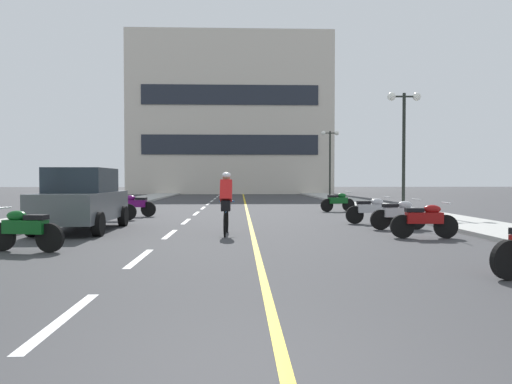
# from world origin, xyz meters

# --- Properties ---
(ground_plane) EXTENTS (140.00, 140.00, 0.00)m
(ground_plane) POSITION_xyz_m (0.00, 21.00, 0.00)
(ground_plane) COLOR #38383A
(curb_left) EXTENTS (2.40, 72.00, 0.12)m
(curb_left) POSITION_xyz_m (-7.20, 24.00, 0.06)
(curb_left) COLOR #A8A8A3
(curb_left) RESTS_ON ground
(curb_right) EXTENTS (2.40, 72.00, 0.12)m
(curb_right) POSITION_xyz_m (7.20, 24.00, 0.06)
(curb_right) COLOR #A8A8A3
(curb_right) RESTS_ON ground
(lane_dash_0) EXTENTS (0.14, 2.20, 0.01)m
(lane_dash_0) POSITION_xyz_m (-2.00, 2.00, 0.00)
(lane_dash_0) COLOR silver
(lane_dash_0) RESTS_ON ground
(lane_dash_1) EXTENTS (0.14, 2.20, 0.01)m
(lane_dash_1) POSITION_xyz_m (-2.00, 6.00, 0.00)
(lane_dash_1) COLOR silver
(lane_dash_1) RESTS_ON ground
(lane_dash_2) EXTENTS (0.14, 2.20, 0.01)m
(lane_dash_2) POSITION_xyz_m (-2.00, 10.00, 0.00)
(lane_dash_2) COLOR silver
(lane_dash_2) RESTS_ON ground
(lane_dash_3) EXTENTS (0.14, 2.20, 0.01)m
(lane_dash_3) POSITION_xyz_m (-2.00, 14.00, 0.00)
(lane_dash_3) COLOR silver
(lane_dash_3) RESTS_ON ground
(lane_dash_4) EXTENTS (0.14, 2.20, 0.01)m
(lane_dash_4) POSITION_xyz_m (-2.00, 18.00, 0.00)
(lane_dash_4) COLOR silver
(lane_dash_4) RESTS_ON ground
(lane_dash_5) EXTENTS (0.14, 2.20, 0.01)m
(lane_dash_5) POSITION_xyz_m (-2.00, 22.00, 0.00)
(lane_dash_5) COLOR silver
(lane_dash_5) RESTS_ON ground
(lane_dash_6) EXTENTS (0.14, 2.20, 0.01)m
(lane_dash_6) POSITION_xyz_m (-2.00, 26.00, 0.00)
(lane_dash_6) COLOR silver
(lane_dash_6) RESTS_ON ground
(lane_dash_7) EXTENTS (0.14, 2.20, 0.01)m
(lane_dash_7) POSITION_xyz_m (-2.00, 30.00, 0.00)
(lane_dash_7) COLOR silver
(lane_dash_7) RESTS_ON ground
(lane_dash_8) EXTENTS (0.14, 2.20, 0.01)m
(lane_dash_8) POSITION_xyz_m (-2.00, 34.00, 0.00)
(lane_dash_8) COLOR silver
(lane_dash_8) RESTS_ON ground
(lane_dash_9) EXTENTS (0.14, 2.20, 0.01)m
(lane_dash_9) POSITION_xyz_m (-2.00, 38.00, 0.00)
(lane_dash_9) COLOR silver
(lane_dash_9) RESTS_ON ground
(lane_dash_10) EXTENTS (0.14, 2.20, 0.01)m
(lane_dash_10) POSITION_xyz_m (-2.00, 42.00, 0.00)
(lane_dash_10) COLOR silver
(lane_dash_10) RESTS_ON ground
(lane_dash_11) EXTENTS (0.14, 2.20, 0.01)m
(lane_dash_11) POSITION_xyz_m (-2.00, 46.00, 0.00)
(lane_dash_11) COLOR silver
(lane_dash_11) RESTS_ON ground
(centre_line_yellow) EXTENTS (0.12, 66.00, 0.01)m
(centre_line_yellow) POSITION_xyz_m (0.25, 24.00, 0.00)
(centre_line_yellow) COLOR gold
(centre_line_yellow) RESTS_ON ground
(office_building) EXTENTS (20.84, 8.75, 16.42)m
(office_building) POSITION_xyz_m (-1.02, 49.32, 8.21)
(office_building) COLOR beige
(office_building) RESTS_ON ground
(street_lamp_mid) EXTENTS (1.46, 0.36, 5.14)m
(street_lamp_mid) POSITION_xyz_m (7.02, 17.60, 3.88)
(street_lamp_mid) COLOR black
(street_lamp_mid) RESTS_ON curb_right
(street_lamp_far) EXTENTS (1.46, 0.36, 5.29)m
(street_lamp_far) POSITION_xyz_m (7.23, 35.84, 3.97)
(street_lamp_far) COLOR black
(street_lamp_far) RESTS_ON curb_right
(parked_car_near) EXTENTS (1.95, 4.21, 1.82)m
(parked_car_near) POSITION_xyz_m (-4.67, 10.98, 0.92)
(parked_car_near) COLOR black
(parked_car_near) RESTS_ON ground
(motorcycle_1) EXTENTS (1.68, 0.64, 0.92)m
(motorcycle_1) POSITION_xyz_m (-4.53, 6.91, 0.47)
(motorcycle_1) COLOR black
(motorcycle_1) RESTS_ON ground
(motorcycle_2) EXTENTS (1.70, 0.60, 0.92)m
(motorcycle_2) POSITION_xyz_m (4.58, 8.88, 0.47)
(motorcycle_2) COLOR black
(motorcycle_2) RESTS_ON ground
(motorcycle_3) EXTENTS (1.70, 0.60, 0.92)m
(motorcycle_3) POSITION_xyz_m (4.62, 10.98, 0.47)
(motorcycle_3) COLOR black
(motorcycle_3) RESTS_ON ground
(motorcycle_4) EXTENTS (1.70, 0.60, 0.92)m
(motorcycle_4) POSITION_xyz_m (4.32, 12.89, 0.47)
(motorcycle_4) COLOR black
(motorcycle_4) RESTS_ON ground
(motorcycle_5) EXTENTS (1.69, 0.62, 0.92)m
(motorcycle_5) POSITION_xyz_m (-4.71, 14.42, 0.47)
(motorcycle_5) COLOR black
(motorcycle_5) RESTS_ON ground
(motorcycle_6) EXTENTS (1.69, 0.60, 0.92)m
(motorcycle_6) POSITION_xyz_m (-4.30, 16.35, 0.47)
(motorcycle_6) COLOR black
(motorcycle_6) RESTS_ON ground
(motorcycle_7) EXTENTS (1.66, 0.72, 0.92)m
(motorcycle_7) POSITION_xyz_m (4.45, 19.00, 0.47)
(motorcycle_7) COLOR black
(motorcycle_7) RESTS_ON ground
(cyclist_rider) EXTENTS (0.42, 1.77, 1.71)m
(cyclist_rider) POSITION_xyz_m (-0.47, 9.84, 0.89)
(cyclist_rider) COLOR black
(cyclist_rider) RESTS_ON ground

